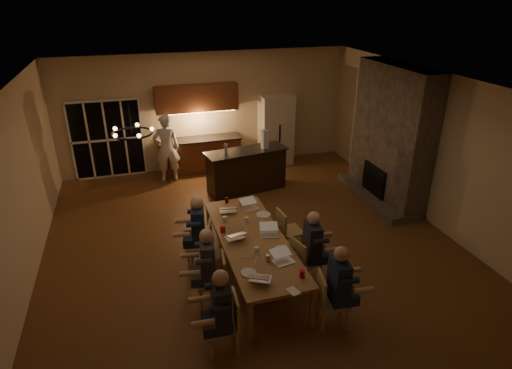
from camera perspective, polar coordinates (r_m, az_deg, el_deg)
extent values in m
plane|color=brown|center=(8.64, -0.36, -8.24)|extent=(9.00, 9.00, 0.00)
cube|color=#C9B48E|center=(12.06, -6.57, 9.68)|extent=(8.00, 0.04, 3.20)
cube|color=#C9B48E|center=(7.87, -29.77, -1.97)|extent=(0.04, 9.00, 3.20)
cube|color=#C9B48E|center=(9.73, 23.02, 4.13)|extent=(0.04, 9.00, 3.20)
cube|color=white|center=(7.39, -0.43, 13.18)|extent=(8.00, 9.00, 0.04)
cube|color=black|center=(12.01, -19.20, 5.64)|extent=(1.86, 0.08, 2.10)
cube|color=#64584F|center=(10.44, 17.62, 6.29)|extent=(0.58, 2.50, 3.20)
cube|color=beige|center=(12.35, 2.65, 7.27)|extent=(0.90, 0.68, 2.00)
cube|color=#9F653F|center=(7.67, -0.44, -9.60)|extent=(1.10, 3.15, 0.75)
cube|color=black|center=(10.71, -1.28, 1.88)|extent=(2.11, 1.01, 1.08)
imported|color=white|center=(11.37, -11.83, 4.74)|extent=(0.69, 0.47, 1.83)
torus|color=black|center=(6.61, -16.19, 6.59)|extent=(0.61, 0.61, 0.03)
cylinder|color=silver|center=(7.07, 0.07, -8.73)|extent=(0.08, 0.08, 0.10)
cylinder|color=silver|center=(7.93, -1.27, -4.72)|extent=(0.07, 0.07, 0.10)
cylinder|color=silver|center=(7.98, -4.18, -4.60)|extent=(0.09, 0.09, 0.10)
cylinder|color=#B40C1D|center=(6.57, 6.18, -11.76)|extent=(0.08, 0.08, 0.12)
cylinder|color=#B40C1D|center=(7.64, -4.45, -5.95)|extent=(0.09, 0.09, 0.12)
cylinder|color=#B40C1D|center=(8.61, -1.90, -2.15)|extent=(0.10, 0.10, 0.12)
cylinder|color=#B2B2B7|center=(6.86, 1.59, -9.80)|extent=(0.07, 0.07, 0.12)
cylinder|color=#3F0F0C|center=(8.64, -3.92, -2.10)|extent=(0.06, 0.06, 0.12)
cylinder|color=silver|center=(7.16, 3.40, -8.71)|extent=(0.26, 0.26, 0.02)
cylinder|color=silver|center=(6.64, -1.01, -11.67)|extent=(0.24, 0.24, 0.02)
cylinder|color=silver|center=(8.19, 1.00, -4.05)|extent=(0.28, 0.28, 0.02)
cube|color=white|center=(6.32, 5.00, -13.98)|extent=(0.19, 0.22, 0.01)
cylinder|color=#99999E|center=(10.29, -4.04, 4.79)|extent=(0.08, 0.08, 0.24)
cube|color=silver|center=(10.58, 1.18, 6.05)|extent=(0.17, 0.17, 0.46)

